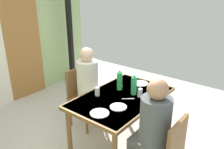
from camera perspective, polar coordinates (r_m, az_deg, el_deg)
The scene contains 15 objects.
door_wooden at distance 4.48m, azimuth -21.72°, elevation 6.87°, with size 0.80×0.05×2.00m, color #9B6731.
stove_pipe_column at distance 4.74m, azimuth -10.59°, elevation 13.18°, with size 0.12×0.12×2.72m, color black.
dining_table at distance 2.88m, azimuth 2.37°, elevation -6.75°, with size 1.30×0.82×0.72m.
chair_far_diner at distance 3.44m, azimuth -7.37°, elevation -4.75°, with size 0.40×0.40×0.87m.
person_near_diner at distance 2.28m, azimuth 10.34°, elevation -11.29°, with size 0.30×0.37×0.77m.
person_far_diner at distance 3.24m, azimuth -5.90°, elevation -0.90°, with size 0.30×0.37×0.77m.
water_bottle_green_near at distance 2.86m, azimuth 5.44°, elevation -2.65°, with size 0.07×0.07×0.26m.
water_bottle_green_far at distance 2.97m, azimuth 1.90°, elevation -1.49°, with size 0.07×0.07×0.27m.
dinner_plate_near_left at distance 2.48m, azimuth -3.09°, elevation -9.54°, with size 0.20×0.20×0.01m, color white.
dinner_plate_near_right at distance 2.59m, azimuth 1.57°, elevation -8.04°, with size 0.19×0.19×0.01m, color white.
dinner_plate_far_center at distance 3.21m, azimuth 6.96°, elevation -2.18°, with size 0.22×0.22×0.01m, color white.
drinking_glass_by_near_diner at distance 2.84m, azimuth -3.66°, elevation -4.19°, with size 0.06×0.06×0.11m, color silver.
drinking_glass_by_far_diner at distance 2.83m, azimuth 6.95°, elevation -4.49°, with size 0.06×0.06×0.10m, color silver.
cutlery_knife_near at distance 3.17m, azimuth 2.14°, elevation -2.46°, with size 0.15×0.02×0.00m, color silver.
cutlery_fork_near at distance 2.78m, azimuth 4.04°, elevation -6.00°, with size 0.15×0.02×0.00m, color silver.
Camera 1 is at (-1.69, -1.53, 1.99)m, focal length 36.94 mm.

